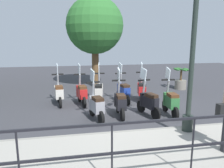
# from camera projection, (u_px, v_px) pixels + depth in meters

# --- Properties ---
(ground_plane) EXTENTS (28.00, 28.00, 0.00)m
(ground_plane) POSITION_uv_depth(u_px,v_px,m) (127.00, 109.00, 7.73)
(ground_plane) COLOR #38383D
(promenade_walkway) EXTENTS (2.20, 20.00, 0.15)m
(promenade_walkway) POSITION_uv_depth(u_px,v_px,m) (164.00, 151.00, 4.68)
(promenade_walkway) COLOR #A39E93
(promenade_walkway) RESTS_ON ground_plane
(fence_railing) EXTENTS (0.04, 16.03, 1.07)m
(fence_railing) POSITION_uv_depth(u_px,v_px,m) (193.00, 136.00, 3.51)
(fence_railing) COLOR black
(fence_railing) RESTS_ON promenade_walkway
(lamp_post_near) EXTENTS (0.26, 0.90, 4.11)m
(lamp_post_near) POSITION_uv_depth(u_px,v_px,m) (192.00, 59.00, 5.20)
(lamp_post_near) COLOR #232D28
(lamp_post_near) RESTS_ON promenade_walkway
(tree_distant) EXTENTS (2.90, 2.90, 4.60)m
(tree_distant) POSITION_uv_depth(u_px,v_px,m) (95.00, 26.00, 11.05)
(tree_distant) COLOR brown
(tree_distant) RESTS_ON ground_plane
(potted_palm) EXTENTS (1.06, 0.66, 1.05)m
(potted_palm) POSITION_uv_depth(u_px,v_px,m) (181.00, 80.00, 10.87)
(potted_palm) COLOR slate
(potted_palm) RESTS_ON ground_plane
(scooter_near_0) EXTENTS (1.23, 0.44, 1.54)m
(scooter_near_0) POSITION_uv_depth(u_px,v_px,m) (171.00, 101.00, 7.04)
(scooter_near_0) COLOR black
(scooter_near_0) RESTS_ON ground_plane
(scooter_near_1) EXTENTS (1.21, 0.52, 1.54)m
(scooter_near_1) POSITION_uv_depth(u_px,v_px,m) (148.00, 101.00, 6.99)
(scooter_near_1) COLOR black
(scooter_near_1) RESTS_ON ground_plane
(scooter_near_2) EXTENTS (1.23, 0.44, 1.54)m
(scooter_near_2) POSITION_uv_depth(u_px,v_px,m) (120.00, 102.00, 6.92)
(scooter_near_2) COLOR black
(scooter_near_2) RESTS_ON ground_plane
(scooter_near_3) EXTENTS (1.22, 0.50, 1.54)m
(scooter_near_3) POSITION_uv_depth(u_px,v_px,m) (96.00, 105.00, 6.62)
(scooter_near_3) COLOR black
(scooter_near_3) RESTS_ON ground_plane
(scooter_far_0) EXTENTS (1.21, 0.51, 1.54)m
(scooter_far_0) POSITION_uv_depth(u_px,v_px,m) (142.00, 89.00, 8.71)
(scooter_far_0) COLOR black
(scooter_far_0) RESTS_ON ground_plane
(scooter_far_1) EXTENTS (1.23, 0.46, 1.54)m
(scooter_far_1) POSITION_uv_depth(u_px,v_px,m) (123.00, 91.00, 8.48)
(scooter_far_1) COLOR black
(scooter_far_1) RESTS_ON ground_plane
(scooter_far_2) EXTENTS (1.23, 0.47, 1.54)m
(scooter_far_2) POSITION_uv_depth(u_px,v_px,m) (99.00, 91.00, 8.42)
(scooter_far_2) COLOR black
(scooter_far_2) RESTS_ON ground_plane
(scooter_far_3) EXTENTS (1.23, 0.47, 1.54)m
(scooter_far_3) POSITION_uv_depth(u_px,v_px,m) (82.00, 92.00, 8.21)
(scooter_far_3) COLOR black
(scooter_far_3) RESTS_ON ground_plane
(scooter_far_4) EXTENTS (1.23, 0.44, 1.54)m
(scooter_far_4) POSITION_uv_depth(u_px,v_px,m) (59.00, 92.00, 8.20)
(scooter_far_4) COLOR black
(scooter_far_4) RESTS_ON ground_plane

